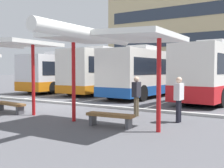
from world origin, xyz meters
TOP-DOWN VIEW (x-y plane):
  - ground_plane at (0.00, 0.00)m, footprint 160.00×160.00m
  - terminal_building at (0.03, 36.53)m, footprint 31.45×13.29m
  - coach_bus_0 at (-6.48, 8.84)m, footprint 2.96×10.37m
  - coach_bus_1 at (-2.26, 9.39)m, footprint 2.92×11.22m
  - coach_bus_2 at (2.00, 8.30)m, footprint 3.12×10.61m
  - coach_bus_3 at (6.88, 8.05)m, footprint 3.55×10.71m
  - lane_stripe_0 at (-8.78, 8.37)m, footprint 0.16×14.00m
  - lane_stripe_1 at (-4.39, 8.37)m, footprint 0.16×14.00m
  - lane_stripe_2 at (0.00, 8.37)m, footprint 0.16×14.00m
  - lane_stripe_3 at (4.39, 8.37)m, footprint 0.16×14.00m
  - waiting_shelter_1 at (-0.16, -2.70)m, footprint 3.96×4.66m
  - bench_1 at (-0.16, -2.51)m, footprint 2.01×0.66m
  - waiting_shelter_2 at (5.33, -2.87)m, footprint 4.36×4.94m
  - bench_2 at (5.33, -2.73)m, footprint 1.69×0.56m
  - platform_kerb at (0.00, 1.05)m, footprint 44.00×0.24m
  - waiting_passenger_1 at (7.04, -0.76)m, footprint 0.23×0.48m
  - waiting_passenger_3 at (5.15, -0.43)m, footprint 0.25×0.49m

SIDE VIEW (x-z plane):
  - ground_plane at x=0.00m, z-range 0.00..0.00m
  - lane_stripe_0 at x=-8.78m, z-range 0.00..0.01m
  - lane_stripe_1 at x=-4.39m, z-range 0.00..0.01m
  - lane_stripe_2 at x=0.00m, z-range 0.00..0.01m
  - lane_stripe_3 at x=4.39m, z-range 0.00..0.01m
  - platform_kerb at x=0.00m, z-range 0.00..0.12m
  - bench_2 at x=5.33m, z-range 0.11..0.56m
  - bench_1 at x=-0.16m, z-range 0.12..0.57m
  - waiting_passenger_3 at x=5.15m, z-range 0.12..1.77m
  - waiting_passenger_1 at x=7.04m, z-range 0.13..1.78m
  - coach_bus_0 at x=-6.48m, z-range -0.13..3.35m
  - coach_bus_3 at x=6.88m, z-range -0.14..3.49m
  - coach_bus_2 at x=2.00m, z-range -0.11..3.46m
  - coach_bus_1 at x=-2.26m, z-range -0.09..3.66m
  - waiting_shelter_2 at x=5.33m, z-range 1.35..4.51m
  - waiting_shelter_1 at x=-0.16m, z-range 1.39..4.67m
  - terminal_building at x=0.03m, z-range -1.36..22.23m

